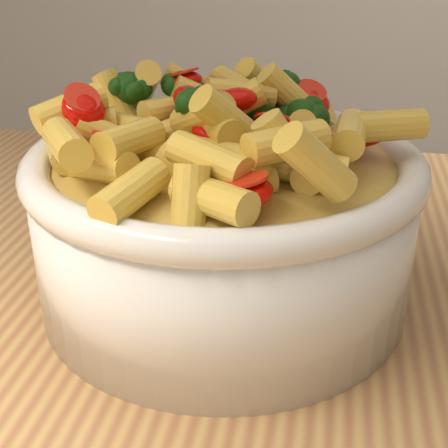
# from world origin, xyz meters

# --- Properties ---
(serving_bowl) EXTENTS (0.27, 0.27, 0.12)m
(serving_bowl) POSITION_xyz_m (-0.05, 0.05, 0.96)
(serving_bowl) COLOR white
(serving_bowl) RESTS_ON table
(pasta_salad) EXTENTS (0.21, 0.21, 0.05)m
(pasta_salad) POSITION_xyz_m (-0.05, 0.05, 1.03)
(pasta_salad) COLOR #F3B74C
(pasta_salad) RESTS_ON serving_bowl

